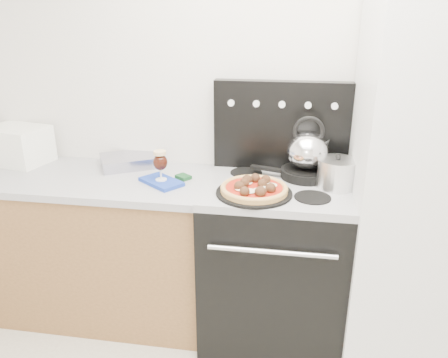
% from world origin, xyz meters
% --- Properties ---
extents(room_shell, '(3.52, 3.01, 2.52)m').
position_xyz_m(room_shell, '(0.00, 0.29, 1.25)').
color(room_shell, beige).
rests_on(room_shell, ground).
extents(base_cabinet, '(1.45, 0.60, 0.86)m').
position_xyz_m(base_cabinet, '(-1.02, 1.20, 0.43)').
color(base_cabinet, brown).
rests_on(base_cabinet, ground).
extents(countertop, '(1.48, 0.63, 0.04)m').
position_xyz_m(countertop, '(-1.02, 1.20, 0.88)').
color(countertop, '#ADADB4').
rests_on(countertop, base_cabinet).
extents(stove_body, '(0.76, 0.65, 0.88)m').
position_xyz_m(stove_body, '(0.08, 1.18, 0.44)').
color(stove_body, black).
rests_on(stove_body, ground).
extents(cooktop, '(0.76, 0.65, 0.04)m').
position_xyz_m(cooktop, '(0.08, 1.18, 0.90)').
color(cooktop, '#ADADB2').
rests_on(cooktop, stove_body).
extents(backguard, '(0.76, 0.08, 0.50)m').
position_xyz_m(backguard, '(0.08, 1.45, 1.17)').
color(backguard, black).
rests_on(backguard, cooktop).
extents(fridge, '(0.64, 0.68, 1.90)m').
position_xyz_m(fridge, '(0.78, 1.15, 0.95)').
color(fridge, silver).
rests_on(fridge, ground).
extents(toaster_oven, '(0.40, 0.33, 0.22)m').
position_xyz_m(toaster_oven, '(-1.51, 1.35, 1.01)').
color(toaster_oven, white).
rests_on(toaster_oven, countertop).
extents(foil_sheet, '(0.41, 0.37, 0.07)m').
position_xyz_m(foil_sheet, '(-0.81, 1.40, 0.93)').
color(foil_sheet, silver).
rests_on(foil_sheet, countertop).
extents(oven_mitt, '(0.28, 0.26, 0.02)m').
position_xyz_m(oven_mitt, '(-0.54, 1.14, 0.91)').
color(oven_mitt, '#1D3CAF').
rests_on(oven_mitt, countertop).
extents(beer_glass, '(0.09, 0.09, 0.17)m').
position_xyz_m(beer_glass, '(-0.54, 1.14, 1.00)').
color(beer_glass, black).
rests_on(beer_glass, oven_mitt).
extents(pizza_pan, '(0.42, 0.42, 0.01)m').
position_xyz_m(pizza_pan, '(-0.03, 1.03, 0.93)').
color(pizza_pan, black).
rests_on(pizza_pan, cooktop).
extents(pizza, '(0.42, 0.42, 0.05)m').
position_xyz_m(pizza, '(-0.03, 1.03, 0.96)').
color(pizza, '#E4A354').
rests_on(pizza, pizza_pan).
extents(skillet, '(0.34, 0.34, 0.05)m').
position_xyz_m(skillet, '(0.23, 1.31, 0.94)').
color(skillet, black).
rests_on(skillet, cooktop).
extents(tea_kettle, '(0.28, 0.28, 0.25)m').
position_xyz_m(tea_kettle, '(0.23, 1.31, 1.09)').
color(tea_kettle, white).
rests_on(tea_kettle, skillet).
extents(stock_pot, '(0.21, 0.21, 0.14)m').
position_xyz_m(stock_pot, '(0.38, 1.19, 0.99)').
color(stock_pot, silver).
rests_on(stock_pot, cooktop).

